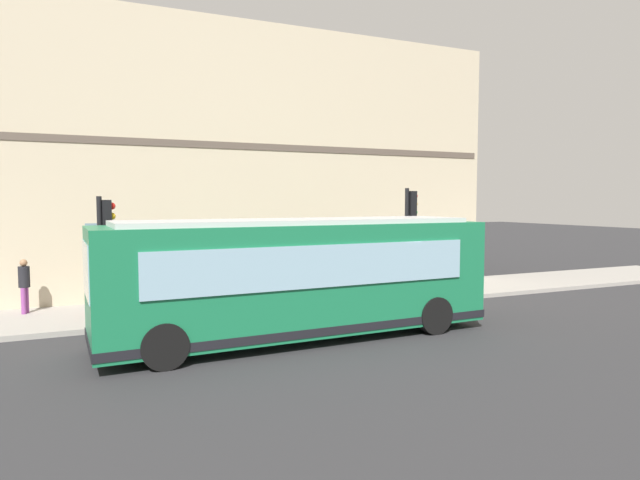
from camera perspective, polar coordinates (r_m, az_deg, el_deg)
ground at (r=14.90m, az=3.71°, el=-9.58°), size 120.00×120.00×0.00m
sidewalk_curb at (r=18.88m, az=-2.66°, el=-6.42°), size 3.77×40.00×0.15m
building_corner at (r=24.13m, az=-7.78°, el=7.56°), size 7.93×18.75×10.01m
city_bus_nearside at (r=13.90m, az=-2.22°, el=-4.04°), size 2.91×10.13×3.07m
traffic_light_near_corner at (r=19.05m, az=9.39°, el=1.91°), size 0.32×0.49×3.82m
traffic_light_down_block at (r=16.01m, az=-21.62°, el=0.49°), size 0.32×0.49×3.51m
fire_hydrant at (r=20.71m, az=8.02°, el=-4.30°), size 0.35×0.35×0.74m
pedestrian_near_hydrant at (r=17.82m, az=-4.48°, el=-3.80°), size 0.32×0.32×1.62m
pedestrian_walking_along_curb at (r=18.57m, az=-28.60°, el=-3.93°), size 0.32×0.32×1.64m
pedestrian_by_light_pole at (r=20.22m, az=-0.61°, el=-2.82°), size 0.32×0.32×1.63m
newspaper_vending_box at (r=17.73m, az=-21.78°, el=-5.67°), size 0.44×0.42×0.90m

